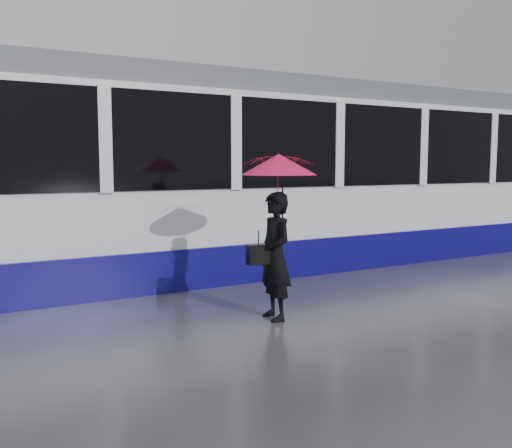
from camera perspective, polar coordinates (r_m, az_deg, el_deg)
ground at (r=7.40m, az=-4.45°, el=-8.67°), size 90.00×90.00×0.00m
rails at (r=9.65m, az=-10.98°, el=-5.23°), size 34.00×1.51×0.02m
woman at (r=6.85m, az=1.91°, el=-3.23°), size 0.42×0.59×1.54m
umbrella at (r=6.79m, az=2.29°, el=4.49°), size 0.98×0.98×1.04m
handbag at (r=6.75m, az=0.24°, el=-3.04°), size 0.28×0.14×0.42m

